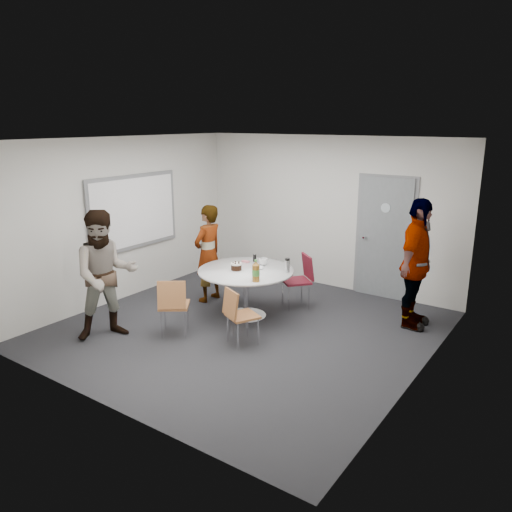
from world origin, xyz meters
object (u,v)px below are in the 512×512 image
Objects in this scene: chair_near_left at (173,302)px; person_right at (416,264)px; door at (384,238)px; chair_near_right at (237,312)px; chair_far at (301,276)px; whiteboard at (134,212)px; person_left at (106,275)px; table at (247,276)px; person_main at (208,253)px.

chair_near_left is 3.49m from person_right.
door is at bearing 25.50° from chair_near_left.
chair_near_right is 0.42× the size of person_right.
door is 1.60m from chair_far.
door is 1.12× the size of whiteboard.
person_left is at bearing -55.11° from whiteboard.
person_left reaches higher than table.
person_main is at bearing 102.24° from person_right.
table is 1.02m from person_main.
person_main reaches higher than chair_near_left.
whiteboard is 1.90m from person_left.
chair_near_left is (-0.42, -1.17, -0.14)m from table.
door is 1.11× the size of person_right.
chair_near_right is 1.88m from person_left.
table is 1.83× the size of chair_near_right.
table is 1.25m from chair_near_left.
chair_far is (0.88, 2.02, 0.01)m from chair_near_left.
chair_far is 0.48× the size of person_left.
chair_far is (-0.89, -1.24, -0.50)m from door.
person_main is (-2.32, -1.85, -0.21)m from door.
person_main is at bearing 167.92° from chair_near_right.
person_right reaches higher than chair_near_right.
door is 2.67× the size of chair_near_right.
chair_near_right is at bearing 136.28° from person_right.
person_left is at bearing 97.50° from chair_far.
whiteboard is 2.19× the size of chair_far.
whiteboard is at bearing -175.22° from table.
door is at bearing -85.31° from chair_far.
chair_near_left is (1.79, -0.98, -0.93)m from whiteboard.
chair_far is at bearing 61.84° from table.
chair_near_left is at bearing 106.73° from chair_far.
person_right is at bearing -18.64° from person_left.
whiteboard is 1.31× the size of table.
door is at bearing -1.84° from person_left.
chair_far reaches higher than chair_near_left.
door is 1.31m from person_right.
chair_far is (2.67, 1.04, -0.92)m from whiteboard.
whiteboard is at bearing 61.60° from chair_far.
chair_near_right is at bearing -61.66° from table.
chair_near_right is 0.91× the size of chair_far.
table reaches higher than chair_near_right.
person_left is at bearing -125.00° from table.
door is 3.75m from chair_near_left.
person_main is at bearing 75.10° from chair_near_left.
chair_near_right is 0.44× the size of person_left.
whiteboard is at bearing 66.79° from person_left.
chair_near_left is 0.47× the size of person_left.
whiteboard is at bearing -147.34° from door.
door reaches higher than chair_far.
chair_near_right is (0.90, 0.29, -0.04)m from chair_near_left.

